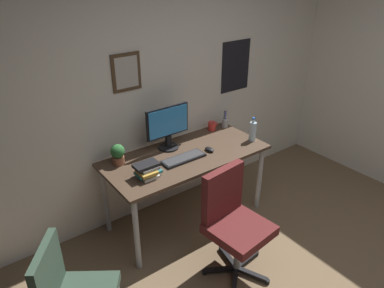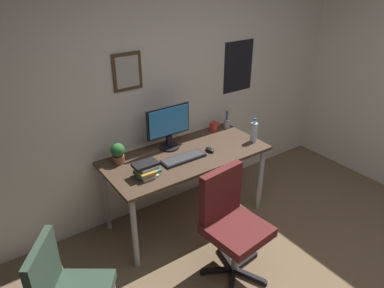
{
  "view_description": "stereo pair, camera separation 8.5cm",
  "coord_description": "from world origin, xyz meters",
  "views": [
    {
      "loc": [
        -1.95,
        -0.76,
        2.41
      ],
      "look_at": [
        -0.19,
        1.6,
        0.91
      ],
      "focal_mm": 33.69,
      "sensor_mm": 36.0,
      "label": 1
    },
    {
      "loc": [
        -1.88,
        -0.81,
        2.41
      ],
      "look_at": [
        -0.19,
        1.6,
        0.91
      ],
      "focal_mm": 33.69,
      "sensor_mm": 36.0,
      "label": 2
    }
  ],
  "objects": [
    {
      "name": "office_chair",
      "position": [
        -0.28,
        0.93,
        0.53
      ],
      "size": [
        0.57,
        0.57,
        0.95
      ],
      "color": "#591E1E",
      "rests_on": "ground_plane"
    },
    {
      "name": "potted_plant",
      "position": [
        -0.78,
        1.92,
        0.86
      ],
      "size": [
        0.13,
        0.13,
        0.19
      ],
      "color": "brown",
      "rests_on": "desk"
    },
    {
      "name": "monitor",
      "position": [
        -0.25,
        1.91,
        1.0
      ],
      "size": [
        0.46,
        0.2,
        0.43
      ],
      "color": "black",
      "rests_on": "desk"
    },
    {
      "name": "keyboard",
      "position": [
        -0.27,
        1.63,
        0.77
      ],
      "size": [
        0.43,
        0.15,
        0.03
      ],
      "color": "black",
      "rests_on": "desk"
    },
    {
      "name": "water_bottle",
      "position": [
        0.53,
        1.54,
        0.87
      ],
      "size": [
        0.07,
        0.07,
        0.25
      ],
      "color": "silver",
      "rests_on": "desk"
    },
    {
      "name": "coffee_mug_near",
      "position": [
        0.37,
        1.98,
        0.81
      ],
      "size": [
        0.12,
        0.09,
        0.09
      ],
      "color": "red",
      "rests_on": "desk"
    },
    {
      "name": "computer_mouse",
      "position": [
        0.03,
        1.62,
        0.78
      ],
      "size": [
        0.06,
        0.11,
        0.04
      ],
      "color": "black",
      "rests_on": "desk"
    },
    {
      "name": "desk",
      "position": [
        -0.19,
        1.7,
        0.68
      ],
      "size": [
        1.59,
        0.73,
        0.76
      ],
      "color": "#4C3828",
      "rests_on": "ground_plane"
    },
    {
      "name": "book_stack_left",
      "position": [
        -0.68,
        1.58,
        0.82
      ],
      "size": [
        0.23,
        0.18,
        0.13
      ],
      "color": "silver",
      "rests_on": "desk"
    },
    {
      "name": "wall_back",
      "position": [
        -0.0,
        2.15,
        1.3
      ],
      "size": [
        4.4,
        0.1,
        2.6
      ],
      "color": "silver",
      "rests_on": "ground_plane"
    },
    {
      "name": "pen_cup",
      "position": [
        0.53,
        1.96,
        0.81
      ],
      "size": [
        0.07,
        0.07,
        0.2
      ],
      "color": "#9EA0A5",
      "rests_on": "desk"
    }
  ]
}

